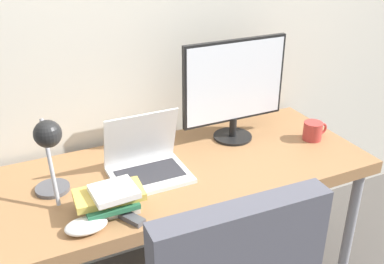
# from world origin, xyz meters

# --- Properties ---
(wall_back) EXTENTS (8.00, 0.05, 2.60)m
(wall_back) POSITION_xyz_m (0.00, 0.76, 1.30)
(wall_back) COLOR beige
(wall_back) RESTS_ON ground_plane
(desk) EXTENTS (1.64, 0.69, 0.72)m
(desk) POSITION_xyz_m (0.00, 0.35, 0.66)
(desk) COLOR #996B42
(desk) RESTS_ON ground_plane
(laptop) EXTENTS (0.32, 0.26, 0.27)m
(laptop) POSITION_xyz_m (-0.18, 0.36, 0.78)
(laptop) COLOR silver
(laptop) RESTS_ON desk
(monitor) EXTENTS (0.53, 0.19, 0.49)m
(monitor) POSITION_xyz_m (0.32, 0.50, 1.00)
(monitor) COLOR black
(monitor) RESTS_ON desk
(desk_lamp) EXTENTS (0.14, 0.26, 0.37)m
(desk_lamp) POSITION_xyz_m (-0.57, 0.30, 0.96)
(desk_lamp) COLOR #4C4C51
(desk_lamp) RESTS_ON desk
(book_stack) EXTENTS (0.26, 0.18, 0.10)m
(book_stack) POSITION_xyz_m (-0.39, 0.17, 0.78)
(book_stack) COLOR silver
(book_stack) RESTS_ON desk
(tv_remote) EXTENTS (0.12, 0.17, 0.02)m
(tv_remote) POSITION_xyz_m (-0.36, 0.11, 0.73)
(tv_remote) COLOR #4C4C51
(tv_remote) RESTS_ON desk
(mug) EXTENTS (0.13, 0.09, 0.09)m
(mug) POSITION_xyz_m (0.67, 0.32, 0.77)
(mug) COLOR #B23833
(mug) RESTS_ON desk
(game_controller) EXTENTS (0.15, 0.10, 0.04)m
(game_controller) POSITION_xyz_m (-0.51, 0.09, 0.74)
(game_controller) COLOR white
(game_controller) RESTS_ON desk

